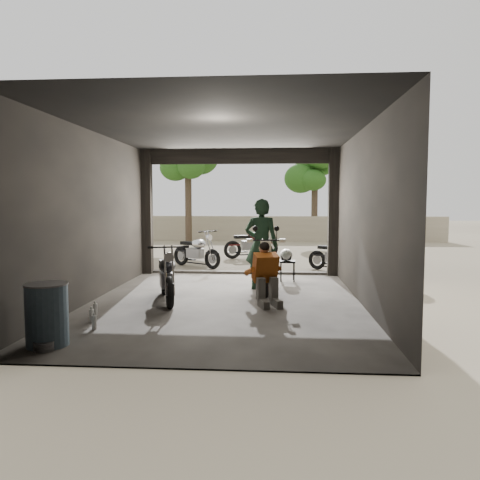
# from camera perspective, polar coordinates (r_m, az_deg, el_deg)

# --- Properties ---
(ground) EXTENTS (80.00, 80.00, 0.00)m
(ground) POSITION_cam_1_polar(r_m,az_deg,el_deg) (8.77, -1.87, -7.68)
(ground) COLOR #7A6D56
(ground) RESTS_ON ground
(garage) EXTENTS (7.00, 7.13, 3.20)m
(garage) POSITION_cam_1_polar(r_m,az_deg,el_deg) (9.13, -1.53, 0.92)
(garage) COLOR #2D2B28
(garage) RESTS_ON ground
(boundary_wall) EXTENTS (18.00, 0.30, 1.20)m
(boundary_wall) POSITION_cam_1_polar(r_m,az_deg,el_deg) (22.57, 1.93, 1.41)
(boundary_wall) COLOR gray
(boundary_wall) RESTS_ON ground
(tree_left) EXTENTS (2.20, 2.20, 5.60)m
(tree_left) POSITION_cam_1_polar(r_m,az_deg,el_deg) (21.48, -6.36, 10.26)
(tree_left) COLOR #382B1E
(tree_left) RESTS_ON ground
(tree_right) EXTENTS (2.20, 2.20, 5.00)m
(tree_right) POSITION_cam_1_polar(r_m,az_deg,el_deg) (22.66, 9.13, 8.86)
(tree_right) COLOR #382B1E
(tree_right) RESTS_ON ground
(main_bike) EXTENTS (0.74, 1.75, 1.16)m
(main_bike) POSITION_cam_1_polar(r_m,az_deg,el_deg) (9.77, 3.17, -2.95)
(main_bike) COLOR beige
(main_bike) RESTS_ON ground
(left_bike) EXTENTS (1.13, 1.75, 1.10)m
(left_bike) POSITION_cam_1_polar(r_m,az_deg,el_deg) (8.89, -8.93, -3.96)
(left_bike) COLOR black
(left_bike) RESTS_ON ground
(outside_bike_a) EXTENTS (1.68, 1.45, 1.08)m
(outside_bike_a) POSITION_cam_1_polar(r_m,az_deg,el_deg) (13.46, -5.36, -1.06)
(outside_bike_a) COLOR black
(outside_bike_a) RESTS_ON ground
(outside_bike_b) EXTENTS (1.83, 1.33, 1.14)m
(outside_bike_b) POSITION_cam_1_polar(r_m,az_deg,el_deg) (15.60, 1.41, -0.14)
(outside_bike_b) COLOR #3C0E0F
(outside_bike_b) RESTS_ON ground
(outside_bike_c) EXTENTS (1.56, 1.38, 1.01)m
(outside_bike_c) POSITION_cam_1_polar(r_m,az_deg,el_deg) (12.83, 11.63, -1.57)
(outside_bike_c) COLOR black
(outside_bike_c) RESTS_ON ground
(rider) EXTENTS (0.76, 0.55, 1.94)m
(rider) POSITION_cam_1_polar(r_m,az_deg,el_deg) (9.90, 2.62, -0.57)
(rider) COLOR black
(rider) RESTS_ON ground
(mechanic) EXTENTS (0.78, 0.91, 1.11)m
(mechanic) POSITION_cam_1_polar(r_m,az_deg,el_deg) (8.41, 3.33, -4.36)
(mechanic) COLOR #B25617
(mechanic) RESTS_ON ground
(stool) EXTENTS (0.36, 0.36, 0.50)m
(stool) POSITION_cam_1_polar(r_m,az_deg,el_deg) (11.01, 5.80, -2.90)
(stool) COLOR black
(stool) RESTS_ON ground
(helmet) EXTENTS (0.38, 0.39, 0.28)m
(helmet) POSITION_cam_1_polar(r_m,az_deg,el_deg) (10.93, 5.64, -1.82)
(helmet) COLOR silver
(helmet) RESTS_ON stool
(oil_drum) EXTENTS (0.55, 0.55, 0.82)m
(oil_drum) POSITION_cam_1_polar(r_m,az_deg,el_deg) (6.58, -22.47, -8.53)
(oil_drum) COLOR #3A5163
(oil_drum) RESTS_ON ground
(sign_post) EXTENTS (0.70, 0.08, 2.10)m
(sign_post) POSITION_cam_1_polar(r_m,az_deg,el_deg) (13.22, 14.91, 2.41)
(sign_post) COLOR black
(sign_post) RESTS_ON ground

